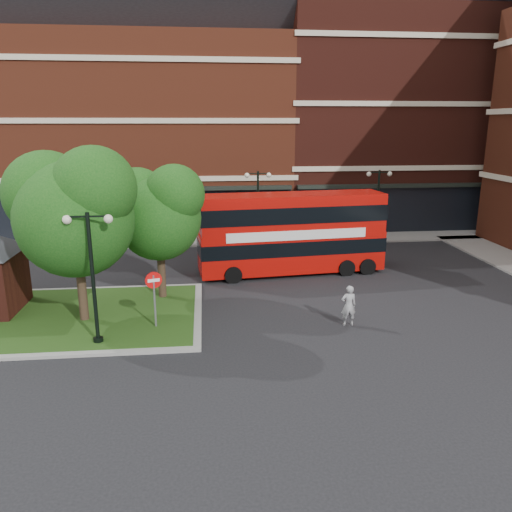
{
  "coord_description": "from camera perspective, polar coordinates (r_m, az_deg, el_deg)",
  "views": [
    {
      "loc": [
        -1.44,
        -17.36,
        8.0
      ],
      "look_at": [
        0.88,
        4.89,
        2.0
      ],
      "focal_mm": 35.0,
      "sensor_mm": 36.0,
      "label": 1
    }
  ],
  "objects": [
    {
      "name": "no_entry_sign",
      "position": [
        19.94,
        -11.58,
        -3.7
      ],
      "size": [
        0.65,
        0.25,
        2.4
      ],
      "rotation": [
        0.0,
        0.0,
        0.3
      ],
      "color": "slate",
      "rests_on": "ground"
    },
    {
      "name": "car_white",
      "position": [
        33.76,
        8.82,
        2.5
      ],
      "size": [
        4.91,
        2.11,
        1.57
      ],
      "primitive_type": "imported",
      "rotation": [
        0.0,
        0.0,
        1.66
      ],
      "color": "silver",
      "rests_on": "ground"
    },
    {
      "name": "lamp_far_left",
      "position": [
        32.47,
        0.22,
        5.84
      ],
      "size": [
        1.72,
        0.36,
        5.0
      ],
      "color": "black",
      "rests_on": "ground"
    },
    {
      "name": "terrace_far_left",
      "position": [
        41.89,
        -15.36,
        13.13
      ],
      "size": [
        26.0,
        12.0,
        14.0
      ],
      "primitive_type": "cube",
      "color": "maroon",
      "rests_on": "ground"
    },
    {
      "name": "lamp_island",
      "position": [
        18.76,
        -18.2,
        -1.78
      ],
      "size": [
        1.72,
        0.36,
        5.0
      ],
      "color": "black",
      "rests_on": "ground"
    },
    {
      "name": "bus",
      "position": [
        26.94,
        4.09,
        3.2
      ],
      "size": [
        10.17,
        3.3,
        3.81
      ],
      "rotation": [
        0.0,
        0.0,
        0.1
      ],
      "color": "#A90B06",
      "rests_on": "ground"
    },
    {
      "name": "tree_island_west",
      "position": [
        20.84,
        -20.27,
        5.23
      ],
      "size": [
        5.4,
        4.71,
        7.21
      ],
      "color": "#2D2116",
      "rests_on": "ground"
    },
    {
      "name": "ground",
      "position": [
        19.18,
        -1.1,
        -9.66
      ],
      "size": [
        120.0,
        120.0,
        0.0
      ],
      "primitive_type": "plane",
      "color": "black",
      "rests_on": "ground"
    },
    {
      "name": "car_silver",
      "position": [
        34.36,
        -12.31,
        2.49
      ],
      "size": [
        4.63,
        2.35,
        1.51
      ],
      "primitive_type": "imported",
      "rotation": [
        0.0,
        0.0,
        1.44
      ],
      "color": "#B8BBC0",
      "rests_on": "ground"
    },
    {
      "name": "lamp_far_right",
      "position": [
        34.25,
        13.72,
        5.9
      ],
      "size": [
        1.72,
        0.36,
        5.0
      ],
      "color": "black",
      "rests_on": "ground"
    },
    {
      "name": "tree_island_east",
      "position": [
        22.84,
        -11.28,
        5.25
      ],
      "size": [
        4.46,
        3.9,
        6.29
      ],
      "color": "#2D2116",
      "rests_on": "ground"
    },
    {
      "name": "terrace_far_right",
      "position": [
        44.15,
        15.02,
        14.52
      ],
      "size": [
        18.0,
        12.0,
        16.0
      ],
      "primitive_type": "cube",
      "color": "#471911",
      "rests_on": "ground"
    },
    {
      "name": "pavement_far",
      "position": [
        34.81,
        -3.42,
        1.8
      ],
      "size": [
        44.0,
        3.0,
        0.12
      ],
      "primitive_type": "cube",
      "color": "slate",
      "rests_on": "ground"
    },
    {
      "name": "traffic_island",
      "position": [
        22.82,
        -22.38,
        -6.52
      ],
      "size": [
        12.6,
        7.6,
        0.15
      ],
      "color": "gray",
      "rests_on": "ground"
    },
    {
      "name": "woman",
      "position": [
        20.61,
        10.54,
        -5.58
      ],
      "size": [
        0.62,
        0.41,
        1.69
      ],
      "primitive_type": "imported",
      "rotation": [
        0.0,
        0.0,
        3.15
      ],
      "color": "gray",
      "rests_on": "ground"
    }
  ]
}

